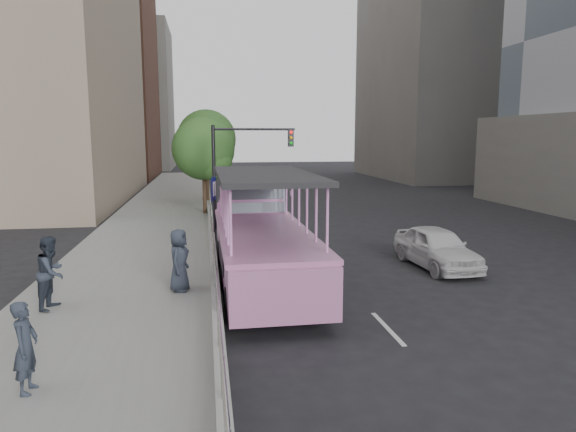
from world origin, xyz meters
The scene contains 16 objects.
ground centered at (0.00, 0.00, 0.00)m, with size 160.00×160.00×0.00m, color black.
sidewalk centered at (-5.75, 10.00, 0.15)m, with size 5.50×80.00×0.30m, color gray.
kerb_wall centered at (-3.12, 2.00, 0.48)m, with size 0.24×30.00×0.36m, color #9A9B96.
guardrail centered at (-3.12, 2.00, 1.14)m, with size 0.07×22.00×0.71m.
duck_boat centered at (-1.61, 3.11, 1.33)m, with size 2.78×10.82×3.59m.
car centered at (4.78, 3.42, 0.73)m, with size 1.73×4.28×1.46m, color silver.
pedestrian_near centered at (-6.40, -4.57, 1.11)m, with size 0.59×0.39×1.61m, color #2A313D.
pedestrian_mid centered at (-7.23, -0.01, 1.24)m, with size 0.91×0.71×1.88m, color #2A313D.
pedestrian_far centered at (-4.11, 1.00, 1.19)m, with size 0.87×0.57×1.78m, color #2A313D.
parking_sign centered at (-3.00, 7.99, 1.85)m, with size 0.19×0.65×2.98m.
traffic_signal centered at (-1.70, 12.50, 3.50)m, with size 4.20×0.32×5.20m.
street_tree_near centered at (-3.30, 15.93, 3.82)m, with size 3.52×3.52×5.72m.
street_tree_far centered at (-3.10, 21.93, 4.31)m, with size 3.97×3.97×6.45m.
midrise_brick centered at (-18.00, 48.00, 13.00)m, with size 18.00×16.00×26.00m, color brown.
midrise_stone_a centered at (26.00, 42.00, 16.00)m, with size 20.00×20.00×32.00m, color slate.
midrise_stone_b centered at (-16.00, 64.00, 10.00)m, with size 16.00×14.00×20.00m, color slate.
Camera 1 is at (-3.30, -13.43, 4.65)m, focal length 32.00 mm.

